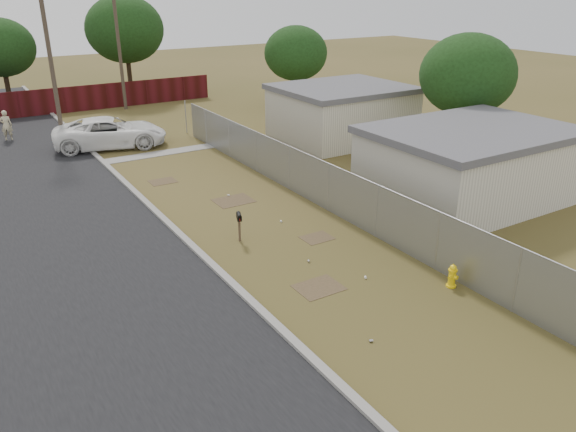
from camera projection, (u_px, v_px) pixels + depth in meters
ground at (262, 226)px, 21.51m from camera, size 120.00×120.00×0.00m
street at (37, 196)px, 24.53m from camera, size 15.10×60.00×0.12m
chainlink_fence at (314, 185)px, 23.52m from camera, size 0.10×27.06×2.02m
privacy_fence at (3, 106)px, 37.85m from camera, size 30.00×0.12×1.80m
utility_poles at (42, 52)px, 34.12m from camera, size 12.60×8.24×9.00m
houses at (399, 135)px, 28.08m from camera, size 9.30×17.24×3.10m
horizon_trees at (104, 45)px, 38.60m from camera, size 33.32×31.94×7.78m
fire_hydrant at (452, 276)px, 17.12m from camera, size 0.38×0.38×0.78m
mailbox at (239, 219)px, 19.98m from camera, size 0.30×0.47×1.08m
pickup_truck at (110, 133)px, 31.46m from camera, size 6.61×4.27×1.69m
pedestrian at (6, 125)px, 32.83m from camera, size 0.74×0.58×1.79m
scattered_litter at (302, 250)px, 19.49m from camera, size 2.19×11.79×0.07m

